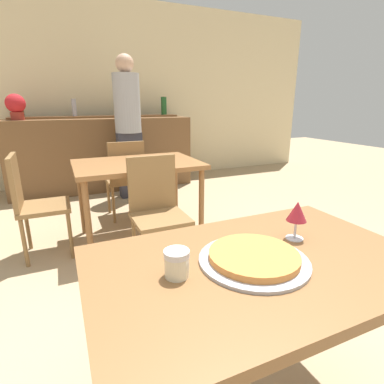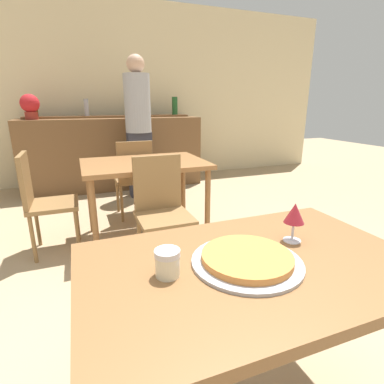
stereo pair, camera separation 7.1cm
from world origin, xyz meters
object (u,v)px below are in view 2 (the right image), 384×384
at_px(potted_plant, 30,105).
at_px(pizza_tray, 247,259).
at_px(chair_far_side_front, 161,205).
at_px(wine_glass, 295,214).
at_px(person_standing, 138,122).
at_px(chair_far_side_back, 134,174).
at_px(chair_far_side_left, 42,197).
at_px(cheese_shaker, 167,263).

bearing_deg(potted_plant, pizza_tray, -74.95).
xyz_separation_m(chair_far_side_front, wine_glass, (0.20, -1.25, 0.35)).
height_order(chair_far_side_front, person_standing, person_standing).
bearing_deg(wine_glass, pizza_tray, -161.52).
distance_m(chair_far_side_back, person_standing, 0.99).
height_order(chair_far_side_front, pizza_tray, chair_far_side_front).
bearing_deg(chair_far_side_front, chair_far_side_left, 147.48).
bearing_deg(chair_far_side_front, potted_plant, 113.72).
bearing_deg(cheese_shaker, chair_far_side_back, 82.17).
height_order(pizza_tray, potted_plant, potted_plant).
xyz_separation_m(chair_far_side_front, person_standing, (0.23, 1.94, 0.51)).
bearing_deg(cheese_shaker, pizza_tray, -5.37).
height_order(chair_far_side_left, potted_plant, potted_plant).
distance_m(chair_far_side_front, chair_far_side_left, 1.05).
relative_size(pizza_tray, cheese_shaker, 4.25).
bearing_deg(chair_far_side_left, potted_plant, 5.99).
bearing_deg(chair_far_side_front, wine_glass, -80.92).
bearing_deg(chair_far_side_left, cheese_shaker, -163.70).
bearing_deg(wine_glass, person_standing, 89.38).
height_order(chair_far_side_front, potted_plant, potted_plant).
bearing_deg(cheese_shaker, wine_glass, 6.52).
xyz_separation_m(cheese_shaker, wine_glass, (0.54, 0.06, 0.07)).
xyz_separation_m(pizza_tray, wine_glass, (0.26, 0.09, 0.10)).
bearing_deg(person_standing, potted_plant, 158.13).
relative_size(chair_far_side_front, chair_far_side_back, 1.00).
distance_m(chair_far_side_front, chair_far_side_back, 1.13).
height_order(chair_far_side_front, cheese_shaker, chair_far_side_front).
relative_size(chair_far_side_left, cheese_shaker, 9.81).
relative_size(chair_far_side_back, pizza_tray, 2.31).
xyz_separation_m(chair_far_side_left, pizza_tray, (0.82, -1.90, 0.25)).
distance_m(pizza_tray, cheese_shaker, 0.28).
relative_size(chair_far_side_left, pizza_tray, 2.31).
height_order(wine_glass, potted_plant, potted_plant).
bearing_deg(pizza_tray, chair_far_side_left, 113.42).
bearing_deg(chair_far_side_back, cheese_shaker, 82.17).
xyz_separation_m(pizza_tray, person_standing, (0.30, 3.28, 0.26)).
distance_m(chair_far_side_front, pizza_tray, 1.36).
height_order(chair_far_side_left, wine_glass, wine_glass).
distance_m(pizza_tray, person_standing, 3.30).
bearing_deg(wine_glass, chair_far_side_front, 99.08).
xyz_separation_m(chair_far_side_left, cheese_shaker, (0.55, -1.88, 0.28)).
distance_m(cheese_shaker, person_standing, 3.31).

